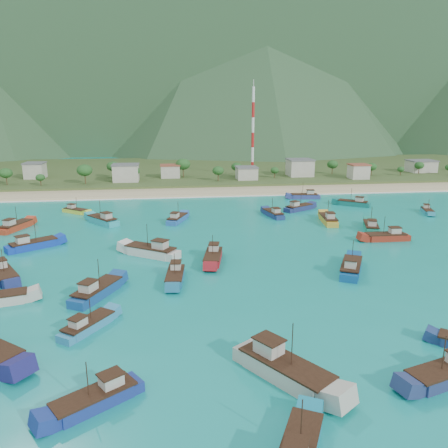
{
  "coord_description": "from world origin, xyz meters",
  "views": [
    {
      "loc": [
        -8.69,
        -86.74,
        30.37
      ],
      "look_at": [
        4.79,
        18.0,
        3.0
      ],
      "focal_mm": 35.0,
      "sensor_mm": 36.0,
      "label": 1
    }
  ],
  "objects": [
    {
      "name": "boat_0",
      "position": [
        -21.27,
        -16.14,
        0.83
      ],
      "size": [
        8.2,
        11.64,
        6.72
      ],
      "rotation": [
        0.0,
        0.0,
        5.81
      ],
      "color": "navy",
      "rests_on": "ground"
    },
    {
      "name": "boat_10",
      "position": [
        0.07,
        -0.85,
        0.76
      ],
      "size": [
        5.19,
        11.1,
        6.32
      ],
      "rotation": [
        0.0,
        0.0,
        2.94
      ],
      "color": "#A51B23",
      "rests_on": "ground"
    },
    {
      "name": "surf_line",
      "position": [
        0.0,
        69.5,
        0.0
      ],
      "size": [
        400.0,
        2.5,
        0.08
      ],
      "primitive_type": "cube",
      "color": "white",
      "rests_on": "ground"
    },
    {
      "name": "mountains",
      "position": [
        -18.31,
        403.81,
        106.83
      ],
      "size": [
        1520.0,
        440.0,
        260.0
      ],
      "color": "slate",
      "rests_on": "ground"
    },
    {
      "name": "boat_14",
      "position": [
        35.49,
        27.24,
        0.82
      ],
      "size": [
        4.82,
        11.6,
        6.65
      ],
      "rotation": [
        0.0,
        0.0,
        6.15
      ],
      "color": "gold",
      "rests_on": "ground"
    },
    {
      "name": "boat_27",
      "position": [
        39.62,
        61.97,
        0.73
      ],
      "size": [
        10.75,
        4.34,
        6.17
      ],
      "rotation": [
        0.0,
        0.0,
        1.45
      ],
      "color": "navy",
      "rests_on": "ground"
    },
    {
      "name": "village",
      "position": [
        17.76,
        104.94,
        4.67
      ],
      "size": [
        215.4,
        27.3,
        7.18
      ],
      "color": "beige",
      "rests_on": "ground"
    },
    {
      "name": "vegetation",
      "position": [
        -10.83,
        103.46,
        5.18
      ],
      "size": [
        275.16,
        25.39,
        8.84
      ],
      "color": "#235623",
      "rests_on": "ground"
    },
    {
      "name": "beach",
      "position": [
        0.0,
        79.0,
        0.0
      ],
      "size": [
        400.0,
        18.0,
        1.2
      ],
      "primitive_type": "cube",
      "color": "beige",
      "rests_on": "ground"
    },
    {
      "name": "boat_2",
      "position": [
        -7.98,
        -10.54,
        0.67
      ],
      "size": [
        3.96,
        10.17,
        5.86
      ],
      "rotation": [
        0.0,
        0.0,
        3.04
      ],
      "color": "#1D6891",
      "rests_on": "ground"
    },
    {
      "name": "ground",
      "position": [
        0.0,
        0.0,
        0.0
      ],
      "size": [
        600.0,
        600.0,
        0.0
      ],
      "primitive_type": "plane",
      "color": "#0C8386",
      "rests_on": "ground"
    },
    {
      "name": "boat_31",
      "position": [
        43.87,
        18.37,
        0.75
      ],
      "size": [
        6.54,
        11.09,
        6.29
      ],
      "rotation": [
        0.0,
        0.0,
        5.94
      ],
      "color": "#127E65",
      "rests_on": "ground"
    },
    {
      "name": "boat_28",
      "position": [
        -6.5,
        33.93,
        0.7
      ],
      "size": [
        6.63,
        10.56,
        6.01
      ],
      "rotation": [
        0.0,
        0.0,
        5.9
      ],
      "color": "#245DAE",
      "rests_on": "ground"
    },
    {
      "name": "boat_30",
      "position": [
        -49.18,
        30.67,
        0.79
      ],
      "size": [
        6.9,
        11.43,
        6.49
      ],
      "rotation": [
        0.0,
        0.0,
        5.92
      ],
      "color": "#B0341B",
      "rests_on": "ground"
    },
    {
      "name": "boat_17",
      "position": [
        25.95,
        -10.82,
        0.83
      ],
      "size": [
        8.26,
        11.61,
        6.71
      ],
      "rotation": [
        0.0,
        0.0,
        5.8
      ],
      "color": "#0C4A88",
      "rests_on": "ground"
    },
    {
      "name": "land",
      "position": [
        0.0,
        140.0,
        0.0
      ],
      "size": [
        400.0,
        110.0,
        2.4
      ],
      "primitive_type": "cube",
      "color": "#385123",
      "rests_on": "ground"
    },
    {
      "name": "boat_6",
      "position": [
        -39.8,
        12.9,
        0.82
      ],
      "size": [
        11.16,
        9.13,
        6.65
      ],
      "rotation": [
        0.0,
        0.0,
        5.32
      ],
      "color": "#1036AD",
      "rests_on": "ground"
    },
    {
      "name": "boat_21",
      "position": [
        70.06,
        34.99,
        0.49
      ],
      "size": [
        4.96,
        8.6,
        4.88
      ],
      "rotation": [
        0.0,
        0.0,
        2.82
      ],
      "color": "teal",
      "rests_on": "ground"
    },
    {
      "name": "boat_9",
      "position": [
        51.82,
        48.05,
        0.73
      ],
      "size": [
        10.3,
        8.68,
        6.2
      ],
      "rotation": [
        0.0,
        0.0,
        0.94
      ],
      "color": "#116761",
      "rests_on": "ground"
    },
    {
      "name": "boat_24",
      "position": [
        22.52,
        -45.85,
        0.76
      ],
      "size": [
        11.23,
        6.11,
        6.36
      ],
      "rotation": [
        0.0,
        0.0,
        1.86
      ],
      "color": "navy",
      "rests_on": "ground"
    },
    {
      "name": "boat_8",
      "position": [
        -20.79,
        -28.07,
        0.59
      ],
      "size": [
        7.45,
        9.07,
        5.41
      ],
      "rotation": [
        0.0,
        0.0,
        5.68
      ],
      "color": "teal",
      "rests_on": "ground"
    },
    {
      "name": "radio_tower",
      "position": [
        29.33,
        108.0,
        21.15
      ],
      "size": [
        1.2,
        1.2,
        39.09
      ],
      "color": "red",
      "rests_on": "ground"
    },
    {
      "name": "boat_26",
      "position": [
        -17.03,
        -45.18,
        0.68
      ],
      "size": [
        9.9,
        8.06,
        5.89
      ],
      "rotation": [
        0.0,
        0.0,
        2.17
      ],
      "color": "navy",
      "rests_on": "ground"
    },
    {
      "name": "boat_29",
      "position": [
        21.97,
        36.62,
        0.68
      ],
      "size": [
        4.94,
        10.35,
        5.88
      ],
      "rotation": [
        0.0,
        0.0,
        0.21
      ],
      "color": "navy",
      "rests_on": "ground"
    },
    {
      "name": "boat_12",
      "position": [
        -37.29,
        48.7,
        0.57
      ],
      "size": [
        8.74,
        7.63,
        5.32
      ],
      "rotation": [
        0.0,
        0.0,
        4.05
      ],
      "color": "yellow",
      "rests_on": "ground"
    },
    {
      "name": "boat_25",
      "position": [
        4.04,
        -42.89,
        1.03
      ],
      "size": [
        10.82,
        13.07,
        7.82
      ],
      "rotation": [
        0.0,
        0.0,
        3.76
      ],
      "color": "#BAB4A8",
      "rests_on": "ground"
    },
    {
      "name": "boat_4",
      "position": [
        -12.77,
        4.23,
        0.96
      ],
      "size": [
        12.51,
        10.04,
        7.42
      ],
      "rotation": [
        0.0,
        0.0,
        0.98
      ],
      "color": "silver",
      "rests_on": "ground"
    },
    {
      "name": "boat_20",
      "position": [
        31.89,
        43.56,
        0.74
      ],
      "size": [
        10.67,
        7.97,
        6.22
      ],
      "rotation": [
        0.0,
        0.0,
        5.24
      ],
      "color": "navy",
      "rests_on": "ground"
    },
    {
      "name": "boat_11",
      "position": [
        43.35,
        8.88,
        0.76
      ],
      "size": [
        10.78,
        3.4,
        6.33
      ],
      "rotation": [
        0.0,
        0.0,
        1.55
      ],
      "color": "maroon",
      "rests_on": "ground"
    },
    {
      "name": "boat_3",
      "position": [
        -27.19,
        34.25,
        0.85
      ],
      "size": [
        9.96,
        11.12,
        6.83
      ],
      "rotation": [
        0.0,
        0.0,
        0.68
      ],
      "color": "teal",
      "rests_on": "ground"
    },
    {
      "name": "boat_13",
      "position": [
        -39.7,
        -5.92,
        0.78
      ],
      "size": [
        8.42,
        11.07,
        6.48
      ],
      "rotation": [
        0.0,
        0.0,
        3.68
      ],
      "color": "navy",
      "rests_on": "ground"
    }
  ]
}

